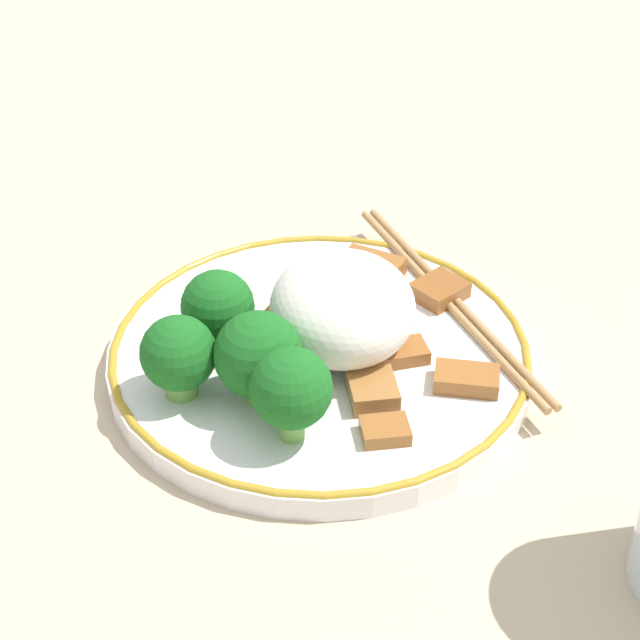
% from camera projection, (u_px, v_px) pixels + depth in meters
% --- Properties ---
extents(ground_plane, '(3.00, 3.00, 0.00)m').
position_uv_depth(ground_plane, '(320.00, 367.00, 0.63)').
color(ground_plane, '#C6B28E').
extents(plate, '(0.25, 0.25, 0.02)m').
position_uv_depth(plate, '(320.00, 355.00, 0.63)').
color(plate, white).
rests_on(plate, ground_plane).
extents(rice_mound, '(0.08, 0.09, 0.06)m').
position_uv_depth(rice_mound, '(342.00, 303.00, 0.61)').
color(rice_mound, white).
rests_on(rice_mound, plate).
extents(broccoli_back_left, '(0.04, 0.04, 0.05)m').
position_uv_depth(broccoli_back_left, '(218.00, 307.00, 0.61)').
color(broccoli_back_left, '#72AD4C').
rests_on(broccoli_back_left, plate).
extents(broccoli_back_center, '(0.04, 0.04, 0.05)m').
position_uv_depth(broccoli_back_center, '(178.00, 355.00, 0.57)').
color(broccoli_back_center, '#72AD4C').
rests_on(broccoli_back_center, plate).
extents(broccoli_back_right, '(0.05, 0.05, 0.05)m').
position_uv_depth(broccoli_back_right, '(258.00, 356.00, 0.57)').
color(broccoli_back_right, '#72AD4C').
rests_on(broccoli_back_right, plate).
extents(broccoli_mid_left, '(0.04, 0.04, 0.05)m').
position_uv_depth(broccoli_mid_left, '(291.00, 390.00, 0.54)').
color(broccoli_mid_left, '#72AD4C').
rests_on(broccoli_mid_left, plate).
extents(meat_near_front, '(0.04, 0.03, 0.01)m').
position_uv_depth(meat_near_front, '(373.00, 265.00, 0.68)').
color(meat_near_front, '#995B28').
rests_on(meat_near_front, plate).
extents(meat_near_left, '(0.04, 0.03, 0.01)m').
position_uv_depth(meat_near_left, '(394.00, 354.00, 0.61)').
color(meat_near_left, '#995B28').
rests_on(meat_near_left, plate).
extents(meat_near_right, '(0.04, 0.03, 0.01)m').
position_uv_depth(meat_near_right, '(296.00, 318.00, 0.64)').
color(meat_near_right, '#995B28').
rests_on(meat_near_right, plate).
extents(meat_near_back, '(0.03, 0.03, 0.01)m').
position_uv_depth(meat_near_back, '(373.00, 391.00, 0.58)').
color(meat_near_back, '#9E6633').
rests_on(meat_near_back, plate).
extents(meat_on_rice_edge, '(0.03, 0.02, 0.01)m').
position_uv_depth(meat_on_rice_edge, '(385.00, 431.00, 0.56)').
color(meat_on_rice_edge, '#995B28').
rests_on(meat_on_rice_edge, plate).
extents(meat_mid_left, '(0.04, 0.04, 0.01)m').
position_uv_depth(meat_mid_left, '(439.00, 290.00, 0.66)').
color(meat_mid_left, brown).
rests_on(meat_mid_left, plate).
extents(meat_mid_right, '(0.04, 0.03, 0.01)m').
position_uv_depth(meat_mid_right, '(467.00, 379.00, 0.59)').
color(meat_mid_right, '#995B28').
rests_on(meat_mid_right, plate).
extents(chopsticks, '(0.10, 0.22, 0.01)m').
position_uv_depth(chopsticks, '(449.00, 299.00, 0.66)').
color(chopsticks, '#AD8451').
rests_on(chopsticks, plate).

